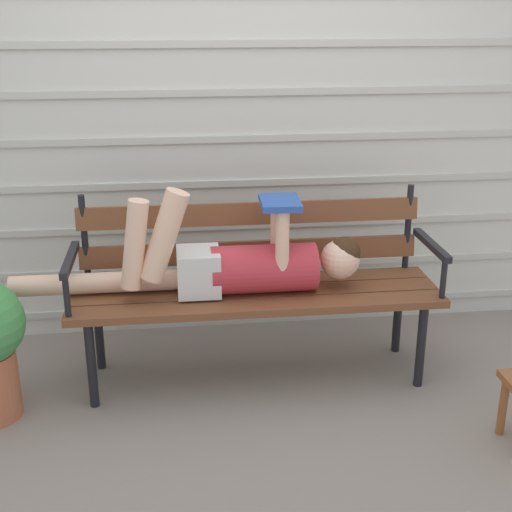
% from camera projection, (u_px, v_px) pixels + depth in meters
% --- Properties ---
extents(ground_plane, '(12.00, 12.00, 0.00)m').
position_uv_depth(ground_plane, '(261.00, 397.00, 3.33)').
color(ground_plane, gray).
extents(house_siding, '(5.10, 0.08, 2.17)m').
position_uv_depth(house_siding, '(242.00, 137.00, 3.73)').
color(house_siding, beige).
rests_on(house_siding, ground).
extents(park_bench, '(1.77, 0.48, 0.90)m').
position_uv_depth(park_bench, '(254.00, 277.00, 3.40)').
color(park_bench, brown).
rests_on(park_bench, ground).
extents(reclining_person, '(1.66, 0.26, 0.54)m').
position_uv_depth(reclining_person, '(235.00, 263.00, 3.29)').
color(reclining_person, '#B72D38').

